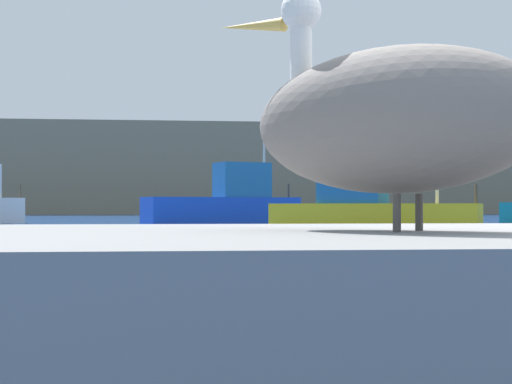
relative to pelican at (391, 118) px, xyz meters
name	(u,v)px	position (x,y,z in m)	size (l,w,h in m)	color
hillside_backdrop	(184,171)	(1.06, 83.73, 3.32)	(140.00, 16.99, 9.11)	#7F755B
pier_dock	(394,337)	(0.01, -0.01, -0.83)	(3.64, 2.49, 0.80)	gray
pelican	(391,118)	(0.00, 0.00, 0.00)	(1.26, 1.20, 0.98)	slate
fishing_boat_yellow	(369,206)	(6.81, 26.99, -0.37)	(7.98, 5.61, 3.77)	yellow
fishing_boat_blue	(227,202)	(2.18, 37.16, -0.18)	(8.08, 4.55, 4.10)	blue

